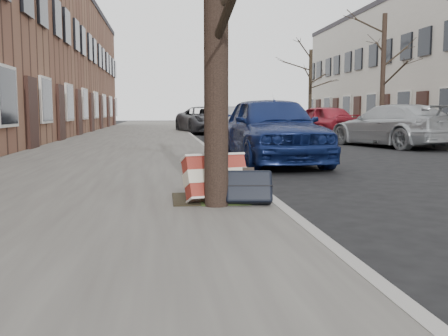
{
  "coord_description": "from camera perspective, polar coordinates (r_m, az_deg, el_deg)",
  "views": [
    {
      "loc": [
        -2.53,
        -4.55,
        1.14
      ],
      "look_at": [
        -1.87,
        0.8,
        0.53
      ],
      "focal_mm": 40.0,
      "sensor_mm": 36.0,
      "label": 1
    }
  ],
  "objects": [
    {
      "name": "near_sidewalk",
      "position": [
        19.62,
        -10.45,
        3.2
      ],
      "size": [
        5.0,
        70.0,
        0.12
      ],
      "primitive_type": "cube",
      "color": "slate",
      "rests_on": "ground"
    },
    {
      "name": "suitcase_navy",
      "position": [
        5.49,
        2.83,
        -2.16
      ],
      "size": [
        0.54,
        0.35,
        0.4
      ],
      "primitive_type": "cube",
      "rotation": [
        -0.42,
        0.0,
        -0.11
      ],
      "color": "black",
      "rests_on": "near_sidewalk"
    },
    {
      "name": "car_far_front",
      "position": [
        17.09,
        18.58,
        4.6
      ],
      "size": [
        3.2,
        5.08,
        1.37
      ],
      "primitive_type": "imported",
      "rotation": [
        0.0,
        0.0,
        3.44
      ],
      "color": "#A0A3A7",
      "rests_on": "ground"
    },
    {
      "name": "tree_far_b",
      "position": [
        23.53,
        17.7,
        10.12
      ],
      "size": [
        0.21,
        0.21,
        5.29
      ],
      "primitive_type": "cylinder",
      "color": "black",
      "rests_on": "far_sidewalk"
    },
    {
      "name": "car_near_front",
      "position": [
        11.12,
        5.42,
        4.46
      ],
      "size": [
        1.98,
        4.52,
        1.52
      ],
      "primitive_type": "imported",
      "rotation": [
        0.0,
        0.0,
        0.04
      ],
      "color": "navy",
      "rests_on": "ground"
    },
    {
      "name": "car_near_mid",
      "position": [
        20.56,
        0.32,
        5.18
      ],
      "size": [
        1.75,
        4.22,
        1.36
      ],
      "primitive_type": "imported",
      "rotation": [
        0.0,
        0.0,
        -0.08
      ],
      "color": "#9C9EA3",
      "rests_on": "ground"
    },
    {
      "name": "suitcase_red",
      "position": [
        5.66,
        -0.94,
        -1.13
      ],
      "size": [
        0.79,
        0.56,
        0.55
      ],
      "primitive_type": "cube",
      "rotation": [
        -0.42,
        0.0,
        0.27
      ],
      "color": "maroon",
      "rests_on": "near_sidewalk"
    },
    {
      "name": "car_near_back",
      "position": [
        26.19,
        -2.15,
        5.51
      ],
      "size": [
        3.16,
        5.38,
        1.41
      ],
      "primitive_type": "imported",
      "rotation": [
        0.0,
        0.0,
        0.17
      ],
      "color": "#38393E",
      "rests_on": "ground"
    },
    {
      "name": "ground",
      "position": [
        5.33,
        21.66,
        -6.37
      ],
      "size": [
        120.0,
        120.0,
        0.0
      ],
      "primitive_type": "plane",
      "color": "black",
      "rests_on": "ground"
    },
    {
      "name": "dirt_patch",
      "position": [
        5.87,
        -1.72,
        -3.5
      ],
      "size": [
        0.85,
        0.85,
        0.02
      ],
      "primitive_type": "cube",
      "color": "black",
      "rests_on": "near_sidewalk"
    },
    {
      "name": "far_sidewalk",
      "position": [
        22.14,
        20.83,
        3.25
      ],
      "size": [
        4.0,
        70.0,
        0.12
      ],
      "primitive_type": "cube",
      "color": "slate",
      "rests_on": "ground"
    },
    {
      "name": "tree_far_c",
      "position": [
        33.81,
        9.82,
        8.93
      ],
      "size": [
        0.23,
        0.23,
        5.06
      ],
      "primitive_type": "cylinder",
      "color": "black",
      "rests_on": "far_sidewalk"
    },
    {
      "name": "car_far_back",
      "position": [
        23.21,
        10.88,
        5.31
      ],
      "size": [
        3.0,
        4.54,
        1.44
      ],
      "primitive_type": "imported",
      "rotation": [
        0.0,
        0.0,
        3.48
      ],
      "color": "maroon",
      "rests_on": "ground"
    }
  ]
}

